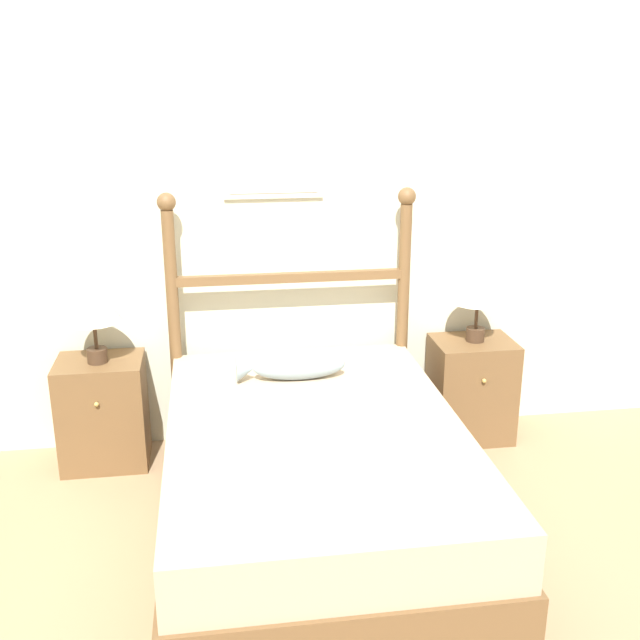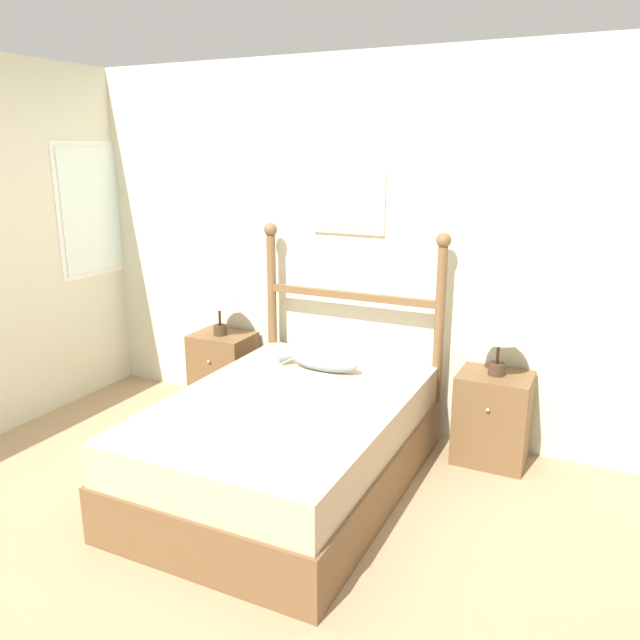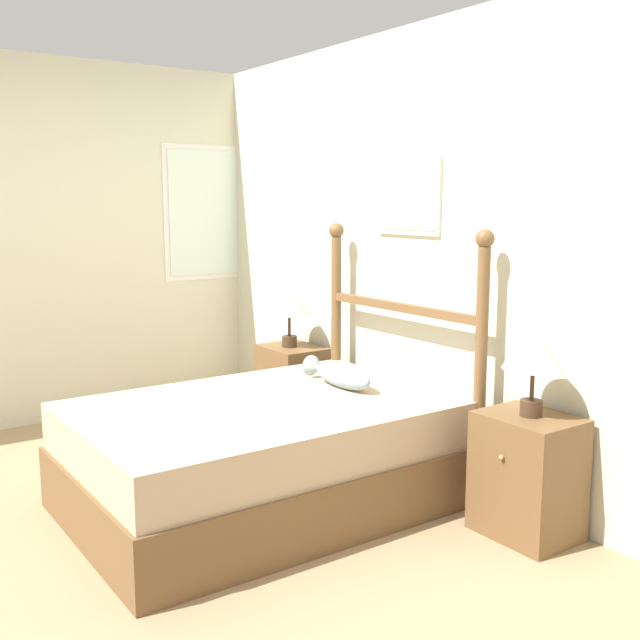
% 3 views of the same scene
% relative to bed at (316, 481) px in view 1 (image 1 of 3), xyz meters
% --- Properties ---
extents(ground_plane, '(16.00, 16.00, 0.00)m').
position_rel_bed_xyz_m(ground_plane, '(-0.06, -0.66, -0.27)').
color(ground_plane, '#9E7F5B').
extents(wall_back, '(6.40, 0.08, 2.55)m').
position_rel_bed_xyz_m(wall_back, '(-0.06, 1.07, 1.00)').
color(wall_back, beige).
rests_on(wall_back, ground_plane).
extents(bed, '(1.31, 1.91, 0.55)m').
position_rel_bed_xyz_m(bed, '(0.00, 0.00, 0.00)').
color(bed, brown).
rests_on(bed, ground_plane).
extents(headboard, '(1.35, 0.10, 1.43)m').
position_rel_bed_xyz_m(headboard, '(0.00, 0.92, 0.53)').
color(headboard, brown).
rests_on(headboard, ground_plane).
extents(nightstand_left, '(0.45, 0.37, 0.58)m').
position_rel_bed_xyz_m(nightstand_left, '(-1.02, 0.84, 0.02)').
color(nightstand_left, brown).
rests_on(nightstand_left, ground_plane).
extents(nightstand_right, '(0.45, 0.37, 0.58)m').
position_rel_bed_xyz_m(nightstand_right, '(1.02, 0.84, 0.02)').
color(nightstand_right, brown).
rests_on(nightstand_right, ground_plane).
extents(table_lamp_left, '(0.28, 0.28, 0.41)m').
position_rel_bed_xyz_m(table_lamp_left, '(-1.02, 0.82, 0.61)').
color(table_lamp_left, '#422D1E').
rests_on(table_lamp_left, nightstand_left).
extents(table_lamp_right, '(0.28, 0.28, 0.41)m').
position_rel_bed_xyz_m(table_lamp_right, '(1.02, 0.84, 0.61)').
color(table_lamp_right, '#422D1E').
rests_on(table_lamp_right, nightstand_right).
extents(fish_pillow, '(0.54, 0.13, 0.14)m').
position_rel_bed_xyz_m(fish_pillow, '(-0.04, 0.52, 0.35)').
color(fish_pillow, '#8499A3').
rests_on(fish_pillow, bed).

